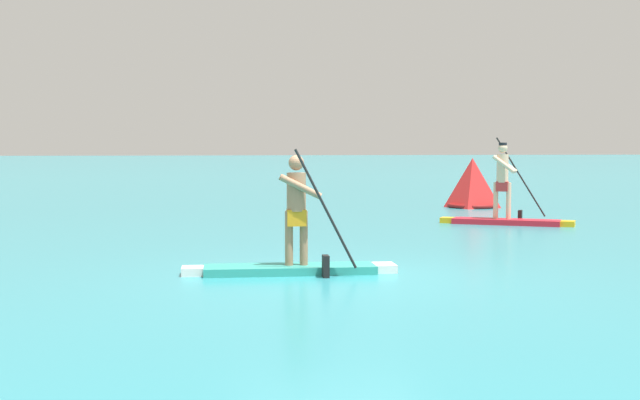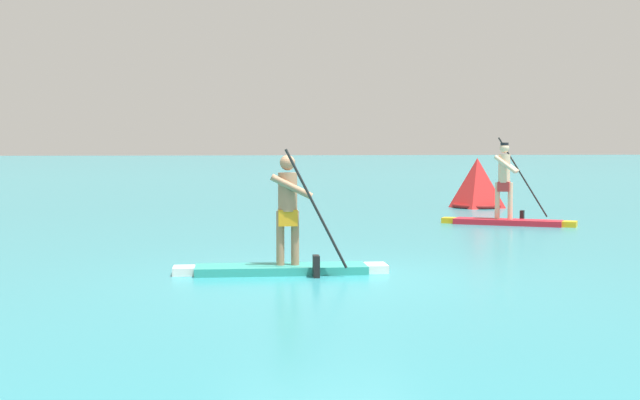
% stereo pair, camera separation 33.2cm
% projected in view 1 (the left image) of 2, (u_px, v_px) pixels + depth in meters
% --- Properties ---
extents(ground, '(440.00, 440.00, 0.00)m').
position_uv_depth(ground, '(337.00, 278.00, 11.06)').
color(ground, teal).
extents(paddleboarder_mid_center, '(2.93, 1.02, 1.73)m').
position_uv_depth(paddleboarder_mid_center, '(294.00, 248.00, 11.47)').
color(paddleboarder_mid_center, teal).
rests_on(paddleboarder_mid_center, ground).
extents(paddleboarder_far_right, '(2.63, 2.01, 1.98)m').
position_uv_depth(paddleboarder_far_right, '(506.00, 206.00, 18.93)').
color(paddleboarder_far_right, red).
rests_on(paddleboarder_far_right, ground).
extents(race_marker_buoy, '(1.63, 1.63, 1.44)m').
position_uv_depth(race_marker_buoy, '(472.00, 185.00, 24.44)').
color(race_marker_buoy, red).
rests_on(race_marker_buoy, ground).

